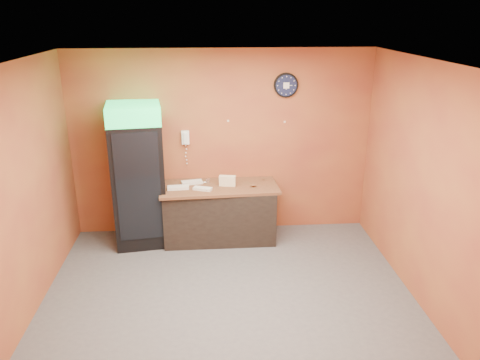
{
  "coord_description": "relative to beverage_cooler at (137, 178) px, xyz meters",
  "views": [
    {
      "loc": [
        -0.22,
        -4.83,
        3.29
      ],
      "look_at": [
        0.17,
        0.6,
        1.32
      ],
      "focal_mm": 35.0,
      "sensor_mm": 36.0,
      "label": 1
    }
  ],
  "objects": [
    {
      "name": "wall_phone",
      "position": [
        0.7,
        0.34,
        0.5
      ],
      "size": [
        0.11,
        0.1,
        0.2
      ],
      "color": "white",
      "rests_on": "back_wall"
    },
    {
      "name": "wall_clock",
      "position": [
        2.18,
        0.37,
        1.25
      ],
      "size": [
        0.36,
        0.06,
        0.36
      ],
      "color": "black",
      "rests_on": "back_wall"
    },
    {
      "name": "floor",
      "position": [
        1.24,
        -1.6,
        -1.02
      ],
      "size": [
        4.5,
        4.5,
        0.0
      ],
      "primitive_type": "plane",
      "color": "#47474C",
      "rests_on": "ground"
    },
    {
      "name": "wrapped_sandwich_left",
      "position": [
        0.58,
        -0.06,
        -0.14
      ],
      "size": [
        0.32,
        0.14,
        0.04
      ],
      "primitive_type": "cube",
      "rotation": [
        0.0,
        0.0,
        0.08
      ],
      "color": "silver",
      "rests_on": "butcher_paper"
    },
    {
      "name": "back_wall",
      "position": [
        1.24,
        0.4,
        0.38
      ],
      "size": [
        4.5,
        0.02,
        2.8
      ],
      "primitive_type": "cube",
      "color": "#A9612F",
      "rests_on": "floor"
    },
    {
      "name": "ceiling",
      "position": [
        1.24,
        -1.6,
        1.78
      ],
      "size": [
        4.5,
        4.0,
        0.02
      ],
      "primitive_type": "cube",
      "color": "white",
      "rests_on": "back_wall"
    },
    {
      "name": "wrapped_sandwich_right",
      "position": [
        0.77,
        0.15,
        -0.14
      ],
      "size": [
        0.32,
        0.18,
        0.04
      ],
      "primitive_type": "cube",
      "rotation": [
        0.0,
        0.0,
        0.2
      ],
      "color": "silver",
      "rests_on": "butcher_paper"
    },
    {
      "name": "beverage_cooler",
      "position": [
        0.0,
        0.0,
        0.0
      ],
      "size": [
        0.82,
        0.83,
        2.09
      ],
      "rotation": [
        0.0,
        0.0,
        0.13
      ],
      "color": "black",
      "rests_on": "floor"
    },
    {
      "name": "wrapped_sandwich_mid",
      "position": [
        0.93,
        -0.12,
        -0.14
      ],
      "size": [
        0.29,
        0.19,
        0.04
      ],
      "primitive_type": "cube",
      "rotation": [
        0.0,
        0.0,
        -0.36
      ],
      "color": "silver",
      "rests_on": "butcher_paper"
    },
    {
      "name": "sub_roll_stack",
      "position": [
        1.3,
        0.02,
        -0.09
      ],
      "size": [
        0.25,
        0.13,
        0.15
      ],
      "rotation": [
        0.0,
        0.0,
        -0.18
      ],
      "color": "#F7ECC0",
      "rests_on": "butcher_paper"
    },
    {
      "name": "right_wall",
      "position": [
        3.49,
        -1.6,
        0.38
      ],
      "size": [
        0.02,
        4.0,
        2.8
      ],
      "primitive_type": "cube",
      "color": "#A9612F",
      "rests_on": "floor"
    },
    {
      "name": "left_wall",
      "position": [
        -1.01,
        -1.6,
        0.38
      ],
      "size": [
        0.02,
        4.0,
        2.8
      ],
      "primitive_type": "cube",
      "color": "#A9612F",
      "rests_on": "floor"
    },
    {
      "name": "prep_counter",
      "position": [
        1.18,
        0.03,
        -0.61
      ],
      "size": [
        1.64,
        0.74,
        0.82
      ],
      "primitive_type": "cube",
      "rotation": [
        0.0,
        0.0,
        0.01
      ],
      "color": "black",
      "rests_on": "floor"
    },
    {
      "name": "kitchen_tool",
      "position": [
        1.02,
        0.17,
        -0.13
      ],
      "size": [
        0.06,
        0.06,
        0.06
      ],
      "primitive_type": "cylinder",
      "color": "silver",
      "rests_on": "butcher_paper"
    },
    {
      "name": "butcher_paper",
      "position": [
        1.18,
        0.03,
        -0.18
      ],
      "size": [
        1.77,
        0.86,
        0.04
      ],
      "primitive_type": "cube",
      "rotation": [
        0.0,
        0.0,
        0.05
      ],
      "color": "brown",
      "rests_on": "prep_counter"
    }
  ]
}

